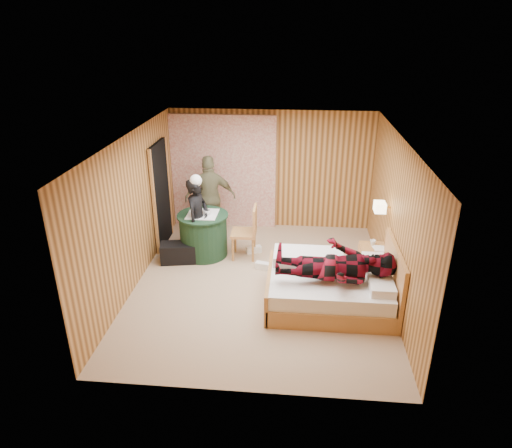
# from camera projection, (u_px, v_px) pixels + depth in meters

# --- Properties ---
(floor) EXTENTS (4.20, 5.00, 0.01)m
(floor) POSITION_uv_depth(u_px,v_px,m) (261.00, 284.00, 7.77)
(floor) COLOR tan
(floor) RESTS_ON ground
(ceiling) EXTENTS (4.20, 5.00, 0.01)m
(ceiling) POSITION_uv_depth(u_px,v_px,m) (262.00, 138.00, 6.76)
(ceiling) COLOR white
(ceiling) RESTS_ON wall_back
(wall_back) EXTENTS (4.20, 0.02, 2.50)m
(wall_back) POSITION_uv_depth(u_px,v_px,m) (271.00, 170.00, 9.54)
(wall_back) COLOR tan
(wall_back) RESTS_ON floor
(wall_left) EXTENTS (0.02, 5.00, 2.50)m
(wall_left) POSITION_uv_depth(u_px,v_px,m) (133.00, 211.00, 7.44)
(wall_left) COLOR tan
(wall_left) RESTS_ON floor
(wall_right) EXTENTS (0.02, 5.00, 2.50)m
(wall_right) POSITION_uv_depth(u_px,v_px,m) (396.00, 221.00, 7.08)
(wall_right) COLOR tan
(wall_right) RESTS_ON floor
(curtain) EXTENTS (2.20, 0.08, 2.40)m
(curtain) POSITION_uv_depth(u_px,v_px,m) (223.00, 172.00, 9.58)
(curtain) COLOR white
(curtain) RESTS_ON floor
(doorway) EXTENTS (0.06, 0.90, 2.05)m
(doorway) POSITION_uv_depth(u_px,v_px,m) (161.00, 195.00, 8.80)
(doorway) COLOR black
(doorway) RESTS_ON floor
(wall_lamp) EXTENTS (0.26, 0.24, 0.16)m
(wall_lamp) POSITION_uv_depth(u_px,v_px,m) (380.00, 207.00, 7.49)
(wall_lamp) COLOR gold
(wall_lamp) RESTS_ON wall_right
(bed) EXTENTS (1.95, 1.49, 1.02)m
(bed) POSITION_uv_depth(u_px,v_px,m) (330.00, 286.00, 7.13)
(bed) COLOR tan
(bed) RESTS_ON floor
(nightstand) EXTENTS (0.44, 0.60, 0.58)m
(nightstand) POSITION_uv_depth(u_px,v_px,m) (372.00, 263.00, 7.81)
(nightstand) COLOR tan
(nightstand) RESTS_ON floor
(round_table) EXTENTS (0.95, 0.95, 0.84)m
(round_table) POSITION_uv_depth(u_px,v_px,m) (204.00, 234.00, 8.59)
(round_table) COLOR #1B3C27
(round_table) RESTS_ON floor
(chair_far) EXTENTS (0.47, 0.47, 0.93)m
(chair_far) POSITION_uv_depth(u_px,v_px,m) (210.00, 214.00, 9.22)
(chair_far) COLOR tan
(chair_far) RESTS_ON floor
(chair_near) EXTENTS (0.47, 0.47, 1.02)m
(chair_near) POSITION_uv_depth(u_px,v_px,m) (248.00, 229.00, 8.42)
(chair_near) COLOR tan
(chair_near) RESTS_ON floor
(duffel_bag) EXTENTS (0.69, 0.45, 0.36)m
(duffel_bag) POSITION_uv_depth(u_px,v_px,m) (178.00, 253.00, 8.42)
(duffel_bag) COLOR black
(duffel_bag) RESTS_ON floor
(sneaker_left) EXTENTS (0.30, 0.18, 0.13)m
(sneaker_left) POSITION_uv_depth(u_px,v_px,m) (263.00, 266.00, 8.21)
(sneaker_left) COLOR white
(sneaker_left) RESTS_ON floor
(sneaker_right) EXTENTS (0.31, 0.22, 0.13)m
(sneaker_right) POSITION_uv_depth(u_px,v_px,m) (254.00, 249.00, 8.80)
(sneaker_right) COLOR white
(sneaker_right) RESTS_ON floor
(woman_standing) EXTENTS (0.52, 0.65, 1.55)m
(woman_standing) POSITION_uv_depth(u_px,v_px,m) (198.00, 220.00, 8.34)
(woman_standing) COLOR black
(woman_standing) RESTS_ON floor
(man_at_table) EXTENTS (1.08, 0.63, 1.72)m
(man_at_table) POSITION_uv_depth(u_px,v_px,m) (210.00, 198.00, 9.13)
(man_at_table) COLOR #726E4C
(man_at_table) RESTS_ON floor
(man_on_bed) EXTENTS (0.86, 0.67, 1.77)m
(man_on_bed) POSITION_uv_depth(u_px,v_px,m) (336.00, 257.00, 6.66)
(man_on_bed) COLOR maroon
(man_on_bed) RESTS_ON bed
(book_lower) EXTENTS (0.22, 0.26, 0.02)m
(book_lower) POSITION_uv_depth(u_px,v_px,m) (374.00, 249.00, 7.64)
(book_lower) COLOR white
(book_lower) RESTS_ON nightstand
(book_upper) EXTENTS (0.18, 0.24, 0.02)m
(book_upper) POSITION_uv_depth(u_px,v_px,m) (374.00, 248.00, 7.64)
(book_upper) COLOR white
(book_upper) RESTS_ON nightstand
(cup_nightstand) EXTENTS (0.12, 0.12, 0.09)m
(cup_nightstand) POSITION_uv_depth(u_px,v_px,m) (373.00, 243.00, 7.79)
(cup_nightstand) COLOR white
(cup_nightstand) RESTS_ON nightstand
(cup_table) EXTENTS (0.15, 0.15, 0.10)m
(cup_table) POSITION_uv_depth(u_px,v_px,m) (207.00, 213.00, 8.35)
(cup_table) COLOR white
(cup_table) RESTS_ON round_table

